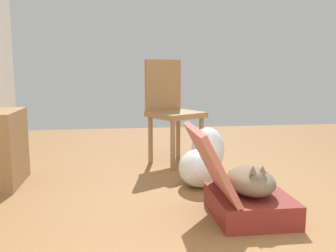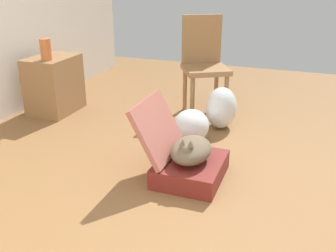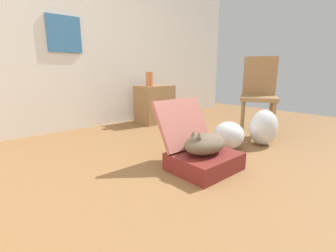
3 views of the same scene
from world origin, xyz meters
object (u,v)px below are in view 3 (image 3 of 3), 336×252
object	(u,v)px
cat	(204,144)
plastic_bag_white	(229,135)
vase_tall	(149,79)
chair	(259,93)
side_table	(155,104)
suitcase_base	(204,161)
plastic_bag_clear	(264,127)

from	to	relation	value
cat	plastic_bag_white	xyz separation A→B (m)	(0.62, 0.19, -0.08)
cat	vase_tall	bearing A→B (deg)	66.57
plastic_bag_white	chair	distance (m)	0.88
plastic_bag_white	chair	xyz separation A→B (m)	(0.78, 0.11, 0.39)
side_table	suitcase_base	bearing A→B (deg)	-116.28
cat	plastic_bag_white	distance (m)	0.66
vase_tall	chair	size ratio (longest dim) A/B	0.21
plastic_bag_white	side_table	bearing A→B (deg)	80.80
plastic_bag_white	side_table	world-z (taller)	side_table
cat	plastic_bag_clear	bearing A→B (deg)	0.96
suitcase_base	vase_tall	distance (m)	1.97
cat	vase_tall	size ratio (longest dim) A/B	2.31
cat	side_table	xyz separation A→B (m)	(0.88, 1.77, 0.06)
cat	chair	xyz separation A→B (m)	(1.40, 0.30, 0.31)
suitcase_base	cat	world-z (taller)	cat
suitcase_base	cat	xyz separation A→B (m)	(-0.01, 0.00, 0.16)
plastic_bag_white	suitcase_base	bearing A→B (deg)	-163.01
vase_tall	plastic_bag_white	bearing A→B (deg)	-94.54
plastic_bag_white	side_table	size ratio (longest dim) A/B	0.59
side_table	vase_tall	size ratio (longest dim) A/B	2.81
plastic_bag_clear	plastic_bag_white	bearing A→B (deg)	157.59
side_table	chair	size ratio (longest dim) A/B	0.59
side_table	vase_tall	bearing A→B (deg)	-159.64
vase_tall	cat	bearing A→B (deg)	-113.43
plastic_bag_white	side_table	xyz separation A→B (m)	(0.26, 1.58, 0.15)
plastic_bag_white	vase_tall	world-z (taller)	vase_tall
suitcase_base	vase_tall	world-z (taller)	vase_tall
vase_tall	chair	distance (m)	1.57
suitcase_base	chair	xyz separation A→B (m)	(1.39, 0.30, 0.47)
suitcase_base	cat	bearing A→B (deg)	175.61
suitcase_base	plastic_bag_clear	distance (m)	1.04
side_table	cat	bearing A→B (deg)	-116.44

